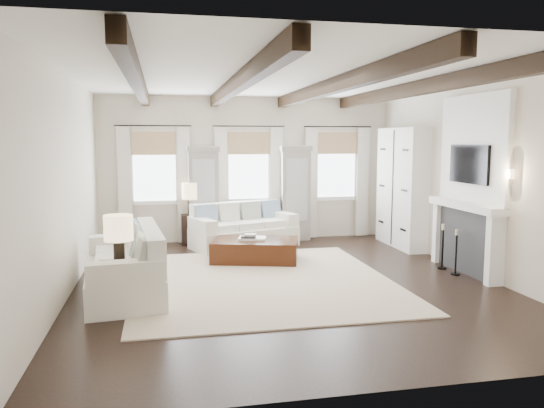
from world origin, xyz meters
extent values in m
plane|color=black|center=(0.00, 0.00, 0.00)|extent=(7.50, 7.50, 0.00)
cube|color=beige|center=(0.00, 3.75, 1.60)|extent=(6.50, 0.04, 3.20)
cube|color=beige|center=(0.00, -3.75, 1.60)|extent=(6.50, 0.04, 3.20)
cube|color=beige|center=(-3.25, 0.00, 1.60)|extent=(0.04, 7.50, 3.20)
cube|color=beige|center=(3.25, 0.00, 1.60)|extent=(0.04, 7.50, 3.20)
cube|color=white|center=(0.00, 0.00, 3.20)|extent=(6.50, 7.50, 0.04)
cube|color=black|center=(-2.20, 0.00, 3.08)|extent=(0.16, 7.40, 0.22)
cube|color=black|center=(-0.75, 0.00, 3.08)|extent=(0.16, 7.40, 0.22)
cube|color=black|center=(0.75, 0.00, 3.08)|extent=(0.16, 7.40, 0.22)
cube|color=black|center=(2.20, 0.00, 3.08)|extent=(0.16, 7.40, 0.22)
cube|color=white|center=(-2.05, 3.72, 1.65)|extent=(0.90, 0.03, 1.45)
cube|color=tan|center=(-2.05, 3.66, 2.18)|extent=(0.94, 0.04, 0.50)
cube|color=silver|center=(-2.67, 3.62, 1.27)|extent=(0.28, 0.08, 2.50)
cube|color=silver|center=(-1.43, 3.62, 1.27)|extent=(0.28, 0.08, 2.50)
cylinder|color=black|center=(-2.05, 3.61, 2.55)|extent=(1.60, 0.02, 0.02)
cube|color=white|center=(0.00, 3.72, 1.65)|extent=(0.90, 0.03, 1.45)
cube|color=tan|center=(0.00, 3.66, 2.18)|extent=(0.94, 0.04, 0.50)
cube|color=silver|center=(-0.62, 3.62, 1.27)|extent=(0.28, 0.08, 2.50)
cube|color=silver|center=(0.62, 3.62, 1.27)|extent=(0.28, 0.08, 2.50)
cylinder|color=black|center=(0.00, 3.61, 2.55)|extent=(1.60, 0.02, 0.02)
cube|color=white|center=(2.05, 3.72, 1.65)|extent=(0.90, 0.03, 1.45)
cube|color=tan|center=(2.05, 3.66, 2.18)|extent=(0.94, 0.04, 0.50)
cube|color=silver|center=(1.43, 3.62, 1.27)|extent=(0.28, 0.08, 2.50)
cube|color=silver|center=(2.67, 3.62, 1.27)|extent=(0.28, 0.08, 2.50)
cylinder|color=black|center=(2.05, 3.61, 2.55)|extent=(1.60, 0.02, 0.02)
cube|color=gray|center=(-1.02, 3.53, 1.00)|extent=(0.64, 0.38, 2.00)
cube|color=#B2B7BA|center=(-1.02, 3.33, 1.15)|extent=(0.48, 0.02, 1.40)
cube|color=gray|center=(-1.02, 3.53, 2.06)|extent=(0.70, 0.42, 0.12)
cube|color=gray|center=(1.02, 3.53, 1.00)|extent=(0.64, 0.38, 2.00)
cube|color=#B2B7BA|center=(1.02, 3.33, 1.15)|extent=(0.48, 0.02, 1.40)
cube|color=gray|center=(1.02, 3.53, 2.06)|extent=(0.70, 0.42, 0.12)
cube|color=#262628|center=(3.16, 0.00, 0.55)|extent=(0.18, 1.50, 1.10)
cube|color=black|center=(3.13, 0.00, 0.40)|extent=(0.10, 0.90, 0.70)
cube|color=white|center=(3.12, -0.82, 0.55)|extent=(0.26, 0.14, 1.10)
cube|color=white|center=(3.12, 0.82, 0.55)|extent=(0.26, 0.14, 1.10)
cube|color=white|center=(3.09, 0.00, 1.16)|extent=(0.32, 1.90, 0.12)
cube|color=white|center=(3.20, 0.00, 2.10)|extent=(0.10, 1.90, 1.80)
cube|color=black|center=(3.13, 0.00, 1.85)|extent=(0.07, 1.10, 0.64)
cylinder|color=#FFD899|center=(3.15, -1.05, 1.75)|extent=(0.10, 0.10, 0.14)
cube|color=silver|center=(3.05, 2.35, 1.25)|extent=(0.40, 1.70, 2.50)
cube|color=black|center=(2.84, 2.35, 1.25)|extent=(0.01, 0.02, 2.40)
cube|color=beige|center=(-0.36, 0.17, 0.01)|extent=(4.05, 4.46, 0.02)
cube|color=white|center=(-0.22, 2.91, 0.21)|extent=(2.37, 1.64, 0.41)
cube|color=white|center=(-0.35, 3.26, 0.67)|extent=(2.02, 0.90, 0.52)
cube|color=white|center=(-1.12, 2.59, 0.55)|extent=(0.56, 0.96, 0.27)
cube|color=white|center=(0.67, 3.22, 0.55)|extent=(0.56, 0.96, 0.27)
cube|color=white|center=(-0.77, 2.66, 0.48)|extent=(0.75, 0.77, 0.14)
cube|color=white|center=(-0.21, 2.86, 0.48)|extent=(0.75, 0.77, 0.14)
cube|color=white|center=(0.36, 3.06, 0.48)|extent=(0.75, 0.77, 0.14)
cube|color=#728FAF|center=(-1.02, 2.84, 0.70)|extent=(0.48, 0.36, 0.45)
cube|color=silver|center=(-0.53, 3.01, 0.70)|extent=(0.48, 0.36, 0.45)
cube|color=beige|center=(-0.05, 3.18, 0.70)|extent=(0.48, 0.36, 0.45)
cube|color=#728FAF|center=(0.44, 3.35, 0.70)|extent=(0.48, 0.36, 0.45)
cube|color=white|center=(-2.48, -0.15, 0.22)|extent=(1.26, 2.37, 0.43)
cube|color=white|center=(-2.08, -0.11, 0.71)|extent=(0.46, 2.18, 0.54)
cube|color=white|center=(-2.58, 0.85, 0.58)|extent=(1.00, 0.38, 0.28)
cube|color=white|center=(-2.37, -1.14, 0.58)|extent=(1.00, 0.38, 0.28)
cube|color=white|center=(-2.59, 0.47, 0.51)|extent=(0.71, 0.67, 0.15)
cube|color=white|center=(-2.53, -0.15, 0.51)|extent=(0.71, 0.67, 0.15)
cube|color=white|center=(-2.47, -0.78, 0.51)|extent=(0.71, 0.67, 0.15)
cube|color=#728FAF|center=(-2.35, 0.68, 0.74)|extent=(0.28, 0.48, 0.47)
cube|color=silver|center=(-2.31, 0.36, 0.74)|extent=(0.28, 0.48, 0.47)
cube|color=beige|center=(-2.28, 0.03, 0.74)|extent=(0.28, 0.48, 0.47)
cube|color=#728FAF|center=(-2.25, -0.29, 0.74)|extent=(0.28, 0.48, 0.47)
cube|color=silver|center=(-2.22, -0.61, 0.74)|extent=(0.28, 0.48, 0.47)
cube|color=beige|center=(-2.18, -0.94, 0.74)|extent=(0.28, 0.48, 0.47)
cube|color=black|center=(-0.22, 1.57, 0.20)|extent=(1.76, 1.36, 0.41)
cube|color=white|center=(-0.27, 1.61, 0.43)|extent=(0.58, 0.50, 0.04)
cube|color=#262628|center=(-0.35, 1.57, 0.47)|extent=(0.30, 0.26, 0.04)
cube|color=beige|center=(-0.31, 1.58, 0.50)|extent=(0.26, 0.22, 0.03)
cube|color=black|center=(-2.48, -0.71, 0.29)|extent=(0.59, 0.59, 0.59)
cylinder|color=black|center=(-2.48, -0.71, 0.75)|extent=(0.15, 0.15, 0.32)
cylinder|color=#F9D89E|center=(-2.48, -0.71, 1.08)|extent=(0.39, 0.39, 0.34)
cube|color=black|center=(-1.29, 3.48, 0.33)|extent=(0.44, 0.44, 0.66)
cylinder|color=black|center=(-1.29, 3.48, 0.82)|extent=(0.15, 0.15, 0.33)
cylinder|color=#F9D89E|center=(-1.29, 3.48, 1.16)|extent=(0.39, 0.39, 0.35)
cylinder|color=black|center=(2.90, -0.09, 0.01)|extent=(0.16, 0.16, 0.02)
cylinder|color=black|center=(2.90, -0.09, 0.34)|extent=(0.03, 0.03, 0.68)
cylinder|color=beige|center=(2.90, -0.09, 0.72)|extent=(0.06, 0.06, 0.10)
cylinder|color=black|center=(2.90, 0.35, 0.01)|extent=(0.16, 0.16, 0.02)
cylinder|color=black|center=(2.90, 0.35, 0.35)|extent=(0.03, 0.03, 0.70)
cylinder|color=beige|center=(2.90, 0.35, 0.74)|extent=(0.06, 0.06, 0.10)
camera|label=1|loc=(-1.88, -7.98, 2.25)|focal=35.00mm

